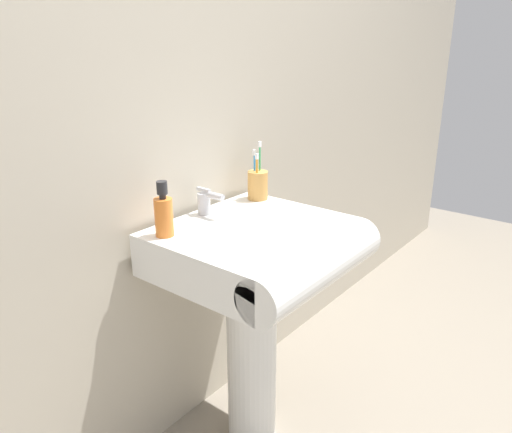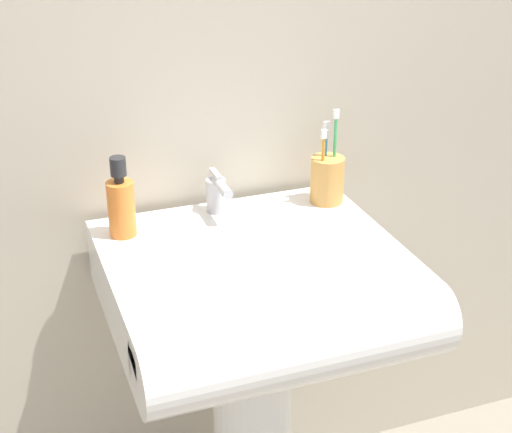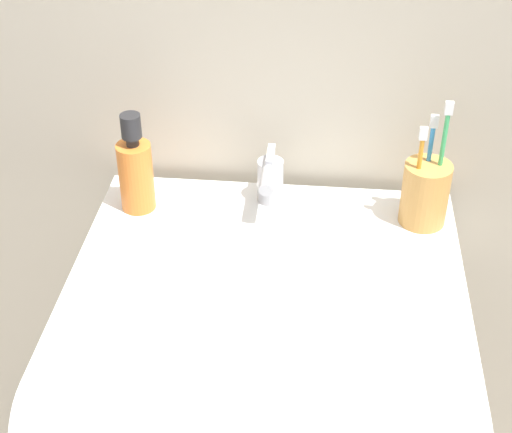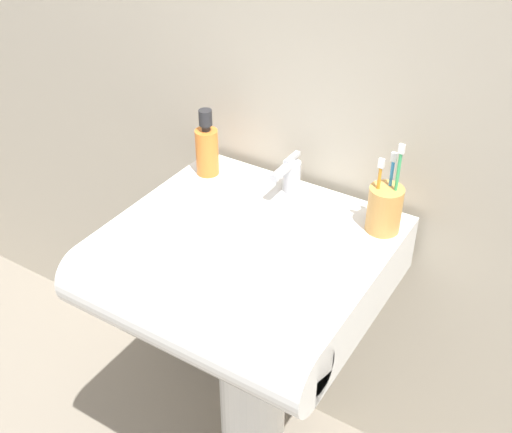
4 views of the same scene
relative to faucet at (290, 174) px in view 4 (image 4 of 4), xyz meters
name	(u,v)px [view 4 (image 4 of 4)]	position (x,y,z in m)	size (l,w,h in m)	color
wall_back	(323,23)	(0.01, 0.10, 0.33)	(5.00, 0.05, 2.40)	#B7AD99
sink_pedestal	(253,382)	(0.01, -0.18, -0.53)	(0.17, 0.17, 0.69)	white
sink_basin	(239,270)	(0.01, -0.24, -0.12)	(0.58, 0.55, 0.14)	white
faucet	(290,174)	(0.00, 0.00, 0.00)	(0.04, 0.11, 0.09)	#B7B7BC
toothbrush_cup	(385,208)	(0.25, -0.03, 0.01)	(0.07, 0.07, 0.21)	#D19347
soap_bottle	(207,149)	(-0.21, -0.03, 0.02)	(0.06, 0.06, 0.17)	orange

